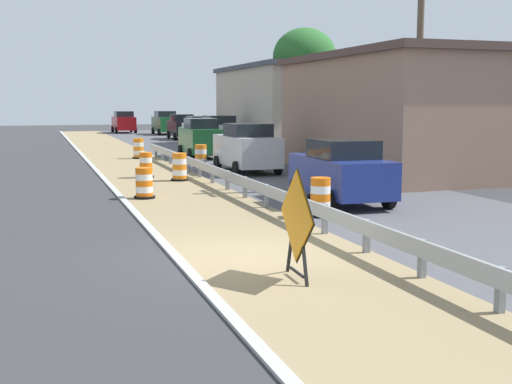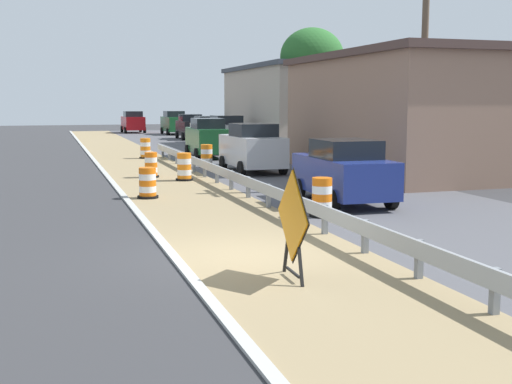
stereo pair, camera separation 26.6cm
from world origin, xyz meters
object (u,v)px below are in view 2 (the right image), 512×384
(warning_sign_diamond, at_px, (293,220))
(car_lead_far_lane, at_px, (207,138))
(traffic_barrel_nearest, at_px, (322,199))
(car_distant_b, at_px, (343,171))
(car_distant_c, at_px, (227,133))
(traffic_barrel_farthest, at_px, (145,149))
(traffic_barrel_mid, at_px, (151,166))
(traffic_barrel_close, at_px, (148,184))
(car_distant_a, at_px, (174,123))
(car_mid_far_lane, at_px, (191,127))
(car_trailing_far_lane, at_px, (252,148))
(traffic_barrel_far, at_px, (184,168))
(car_lead_near_lane, at_px, (133,122))
(utility_pole_near, at_px, (424,56))
(traffic_barrel_farther, at_px, (207,157))
(car_trailing_near_lane, at_px, (208,130))

(warning_sign_diamond, relative_size, car_lead_far_lane, 0.45)
(traffic_barrel_nearest, xyz_separation_m, car_distant_b, (1.57, 1.99, 0.51))
(car_distant_b, bearing_deg, car_distant_c, -4.64)
(traffic_barrel_farthest, bearing_deg, traffic_barrel_mid, -96.74)
(traffic_barrel_close, height_order, car_distant_a, car_distant_a)
(traffic_barrel_mid, bearing_deg, traffic_barrel_farthest, 83.26)
(warning_sign_diamond, height_order, car_mid_far_lane, car_mid_far_lane)
(warning_sign_diamond, xyz_separation_m, traffic_barrel_close, (-0.99, 10.61, -0.61))
(traffic_barrel_close, height_order, car_trailing_far_lane, car_trailing_far_lane)
(traffic_barrel_mid, xyz_separation_m, car_trailing_far_lane, (4.62, 0.72, 0.61))
(car_distant_a, height_order, car_distant_c, car_distant_a)
(car_distant_c, bearing_deg, car_trailing_far_lane, -11.42)
(car_lead_far_lane, relative_size, car_trailing_far_lane, 1.02)
(traffic_barrel_far, xyz_separation_m, car_lead_far_lane, (3.41, 10.33, 0.60))
(traffic_barrel_mid, bearing_deg, car_lead_near_lane, 83.93)
(car_mid_far_lane, relative_size, car_distant_b, 1.10)
(car_trailing_far_lane, height_order, car_distant_a, car_distant_a)
(warning_sign_diamond, height_order, car_distant_a, car_distant_a)
(traffic_barrel_farthest, relative_size, car_lead_near_lane, 0.27)
(car_lead_far_lane, height_order, utility_pole_near, utility_pole_near)
(traffic_barrel_mid, bearing_deg, traffic_barrel_farther, 46.98)
(car_lead_near_lane, height_order, car_distant_c, car_distant_c)
(traffic_barrel_farther, bearing_deg, warning_sign_diamond, -99.10)
(warning_sign_diamond, xyz_separation_m, traffic_barrel_mid, (0.01, 16.47, -0.59))
(traffic_barrel_farthest, xyz_separation_m, car_lead_far_lane, (3.40, -0.48, 0.59))
(traffic_barrel_farther, height_order, car_distant_a, car_distant_a)
(warning_sign_diamond, relative_size, car_trailing_far_lane, 0.46)
(traffic_barrel_farthest, height_order, car_distant_b, car_distant_b)
(traffic_barrel_farther, xyz_separation_m, car_distant_a, (4.50, 32.29, 0.63))
(traffic_barrel_mid, distance_m, traffic_barrel_far, 1.84)
(car_distant_a, bearing_deg, car_distant_c, -1.74)
(car_distant_b, relative_size, car_distant_c, 1.00)
(car_distant_a, xyz_separation_m, utility_pole_near, (1.05, -42.15, 3.60))
(traffic_barrel_nearest, distance_m, traffic_barrel_close, 6.35)
(traffic_barrel_close, height_order, traffic_barrel_mid, traffic_barrel_mid)
(car_lead_near_lane, relative_size, car_mid_far_lane, 0.86)
(warning_sign_diamond, height_order, car_lead_near_lane, car_lead_near_lane)
(traffic_barrel_far, height_order, car_distant_a, car_distant_a)
(car_trailing_far_lane, bearing_deg, car_distant_c, -11.59)
(traffic_barrel_far, relative_size, car_lead_far_lane, 0.25)
(traffic_barrel_farthest, bearing_deg, traffic_barrel_farther, -70.80)
(traffic_barrel_farther, bearing_deg, car_trailing_near_lane, 76.37)
(traffic_barrel_nearest, relative_size, car_trailing_far_lane, 0.25)
(car_lead_near_lane, distance_m, car_trailing_near_lane, 18.67)
(car_distant_c, bearing_deg, car_trailing_near_lane, 175.92)
(traffic_barrel_far, bearing_deg, car_lead_near_lane, 85.63)
(car_lead_near_lane, distance_m, utility_pole_near, 47.09)
(traffic_barrel_farther, height_order, traffic_barrel_farthest, traffic_barrel_farthest)
(car_mid_far_lane, distance_m, car_distant_a, 8.44)
(car_lead_far_lane, relative_size, car_distant_a, 0.94)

